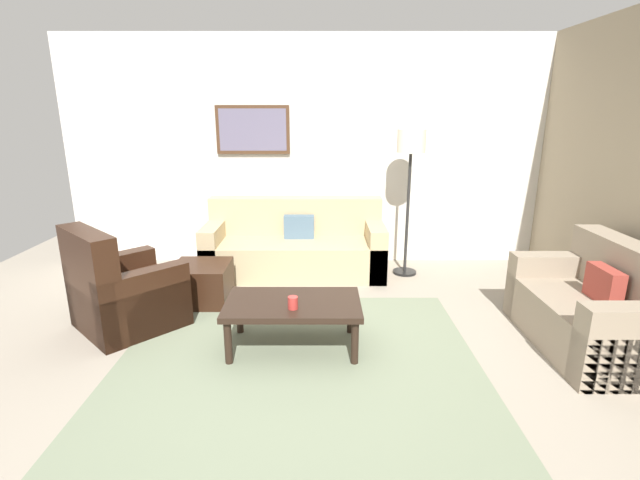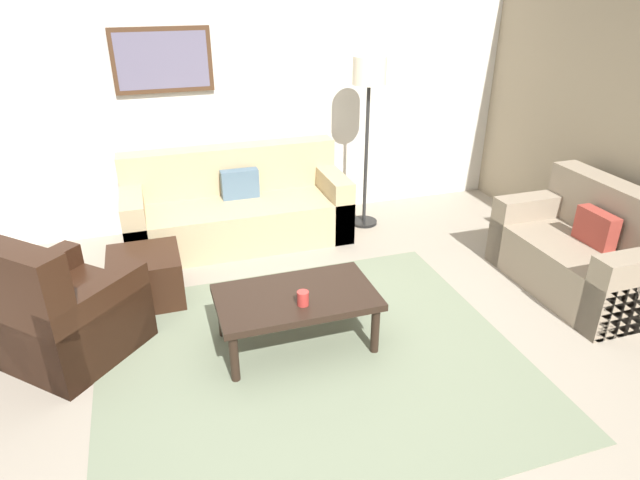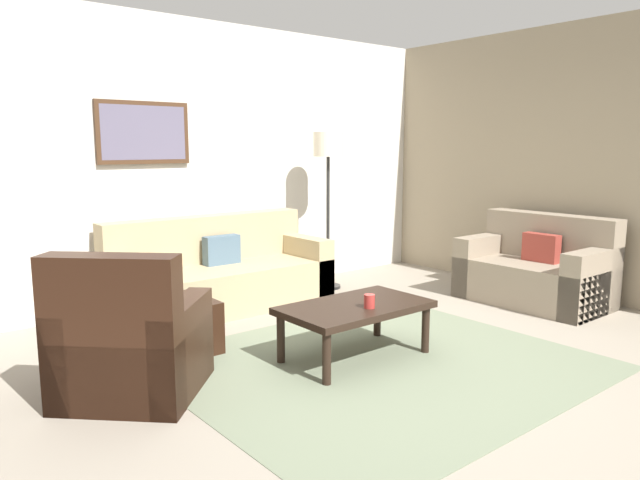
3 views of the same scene
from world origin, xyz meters
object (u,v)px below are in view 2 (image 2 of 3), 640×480
couch_loveseat (588,254)px  cup (303,298)px  armchair_leather (58,318)px  ottoman (146,277)px  coffee_table (296,301)px  framed_artwork (162,60)px  couch_main (237,209)px  lamp_standing (369,89)px

couch_loveseat → cup: bearing=-176.3°
armchair_leather → ottoman: armchair_leather is taller
coffee_table → framed_artwork: framed_artwork is taller
couch_loveseat → cup: 2.52m
couch_loveseat → ottoman: bearing=165.1°
couch_loveseat → ottoman: 3.64m
ottoman → armchair_leather: bearing=-134.2°
couch_main → coffee_table: 1.90m
framed_artwork → couch_loveseat: bearing=-36.1°
lamp_standing → framed_artwork: size_ratio=1.90×
cup → framed_artwork: framed_artwork is taller
lamp_standing → framed_artwork: 1.93m
couch_loveseat → armchair_leather: (-4.09, 0.34, 0.00)m
couch_loveseat → ottoman: (-3.51, 0.93, -0.10)m
couch_loveseat → coffee_table: 2.52m
couch_loveseat → framed_artwork: framed_artwork is taller
framed_artwork → armchair_leather: bearing=-116.6°
armchair_leather → cup: armchair_leather is taller
lamp_standing → framed_artwork: (-1.85, 0.49, 0.28)m
ottoman → framed_artwork: framed_artwork is taller
couch_main → lamp_standing: 1.74m
ottoman → framed_artwork: (0.39, 1.34, 1.49)m
couch_main → ottoman: 1.32m
cup → framed_artwork: (-0.61, 2.44, 1.23)m
couch_loveseat → framed_artwork: 4.10m
ottoman → cup: 1.51m
couch_main → framed_artwork: (-0.52, 0.39, 1.39)m
couch_main → ottoman: bearing=-133.9°
armchair_leather → lamp_standing: lamp_standing is taller
armchair_leather → framed_artwork: bearing=63.4°
armchair_leather → lamp_standing: (2.82, 1.45, 1.10)m
couch_loveseat → framed_artwork: size_ratio=1.54×
couch_loveseat → cup: (-2.51, -0.16, 0.16)m
armchair_leather → ottoman: (0.58, 0.59, -0.11)m
couch_main → cup: bearing=-87.5°
ottoman → lamp_standing: 2.69m
couch_loveseat → armchair_leather: bearing=175.2°
armchair_leather → coffee_table: armchair_leather is taller
armchair_leather → coffee_table: size_ratio=1.03×
coffee_table → lamp_standing: bearing=55.3°
framed_artwork → ottoman: bearing=-106.2°
coffee_table → lamp_standing: 2.44m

